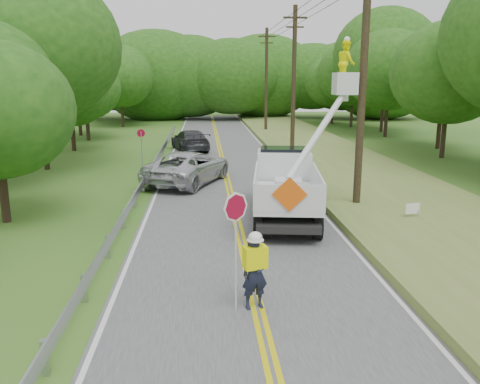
{
  "coord_description": "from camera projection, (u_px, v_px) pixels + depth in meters",
  "views": [
    {
      "loc": [
        -1.18,
        -10.2,
        5.24
      ],
      "look_at": [
        0.0,
        6.0,
        1.5
      ],
      "focal_mm": 36.94,
      "sensor_mm": 36.0,
      "label": 1
    }
  ],
  "objects": [
    {
      "name": "guardrail",
      "position": [
        149.0,
        172.0,
        25.25
      ],
      "size": [
        0.18,
        48.0,
        0.77
      ],
      "color": "#9DA0A4",
      "rests_on": "ground"
    },
    {
      "name": "bucket_truck",
      "position": [
        290.0,
        174.0,
        19.58
      ],
      "size": [
        4.4,
        7.0,
        6.65
      ],
      "color": "black",
      "rests_on": "road"
    },
    {
      "name": "treeline_left",
      "position": [
        71.0,
        75.0,
        35.93
      ],
      "size": [
        10.29,
        56.78,
        11.18
      ],
      "color": "#332319",
      "rests_on": "ground"
    },
    {
      "name": "tall_grass_verge",
      "position": [
        367.0,
        180.0,
        25.25
      ],
      "size": [
        7.0,
        96.0,
        0.3
      ],
      "primitive_type": "cube",
      "color": "#5A7736",
      "rests_on": "ground"
    },
    {
      "name": "flagger",
      "position": [
        254.0,
        267.0,
        11.3
      ],
      "size": [
        1.08,
        0.56,
        2.8
      ],
      "color": "#191E33",
      "rests_on": "road"
    },
    {
      "name": "yard_sign",
      "position": [
        413.0,
        209.0,
        18.0
      ],
      "size": [
        0.56,
        0.12,
        0.81
      ],
      "color": "white",
      "rests_on": "ground"
    },
    {
      "name": "treeline_right",
      "position": [
        438.0,
        63.0,
        35.85
      ],
      "size": [
        11.21,
        53.31,
        12.03
      ],
      "color": "#332319",
      "rests_on": "ground"
    },
    {
      "name": "utility_poles",
      "position": [
        317.0,
        78.0,
        26.88
      ],
      "size": [
        1.6,
        43.3,
        10.0
      ],
      "color": "black",
      "rests_on": "ground"
    },
    {
      "name": "suv_silver",
      "position": [
        188.0,
        167.0,
        25.07
      ],
      "size": [
        4.88,
        6.55,
        1.65
      ],
      "primitive_type": "imported",
      "rotation": [
        0.0,
        0.0,
        2.73
      ],
      "color": "silver",
      "rests_on": "road"
    },
    {
      "name": "ground",
      "position": [
        259.0,
        316.0,
        11.17
      ],
      "size": [
        140.0,
        140.0,
        0.0
      ],
      "primitive_type": "plane",
      "color": "#326322",
      "rests_on": "ground"
    },
    {
      "name": "suv_darkgrey",
      "position": [
        190.0,
        140.0,
        36.61
      ],
      "size": [
        3.3,
        5.58,
        1.52
      ],
      "primitive_type": "imported",
      "rotation": [
        0.0,
        0.0,
        3.38
      ],
      "color": "#323338",
      "rests_on": "road"
    },
    {
      "name": "treeline_horizon",
      "position": [
        224.0,
        77.0,
        64.65
      ],
      "size": [
        56.21,
        14.9,
        11.95
      ],
      "color": "#1C4A13",
      "rests_on": "ground"
    },
    {
      "name": "stop_sign_permanent",
      "position": [
        141.0,
        142.0,
        29.4
      ],
      "size": [
        0.48,
        0.17,
        2.33
      ],
      "color": "#9DA0A4",
      "rests_on": "ground"
    },
    {
      "name": "road",
      "position": [
        228.0,
        185.0,
        24.77
      ],
      "size": [
        7.2,
        96.0,
        0.03
      ],
      "color": "#48484A",
      "rests_on": "ground"
    }
  ]
}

